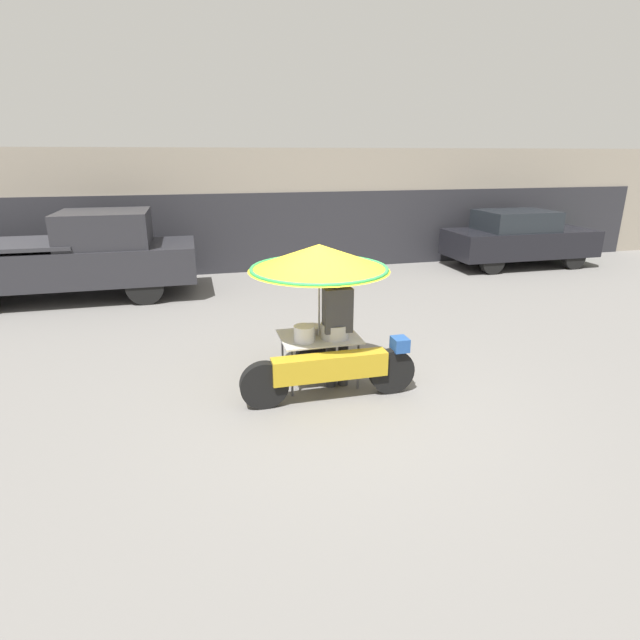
{
  "coord_description": "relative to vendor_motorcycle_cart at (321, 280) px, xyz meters",
  "views": [
    {
      "loc": [
        -1.72,
        -5.71,
        3.07
      ],
      "look_at": [
        -0.13,
        0.51,
        0.94
      ],
      "focal_mm": 28.0,
      "sensor_mm": 36.0,
      "label": 1
    }
  ],
  "objects": [
    {
      "name": "pickup_truck",
      "position": [
        -4.17,
        5.58,
        -0.56
      ],
      "size": [
        5.48,
        1.9,
        1.91
      ],
      "color": "black",
      "rests_on": "ground"
    },
    {
      "name": "potted_plant",
      "position": [
        9.76,
        6.7,
        -0.98
      ],
      "size": [
        0.77,
        0.77,
        0.94
      ],
      "color": "#2D2D33",
      "rests_on": "ground"
    },
    {
      "name": "ground_plane",
      "position": [
        0.12,
        -0.49,
        -1.5
      ],
      "size": [
        36.0,
        36.0,
        0.0
      ],
      "primitive_type": "plane",
      "color": "slate"
    },
    {
      "name": "vendor_person",
      "position": [
        0.2,
        -0.11,
        -0.59
      ],
      "size": [
        0.38,
        0.22,
        1.62
      ],
      "color": "#2D2D33",
      "rests_on": "ground"
    },
    {
      "name": "vendor_motorcycle_cart",
      "position": [
        0.0,
        0.0,
        0.0
      ],
      "size": [
        2.34,
        1.88,
        1.96
      ],
      "color": "black",
      "rests_on": "ground"
    },
    {
      "name": "parked_car",
      "position": [
        7.4,
        6.16,
        -0.69
      ],
      "size": [
        4.16,
        1.72,
        1.58
      ],
      "color": "black",
      "rests_on": "ground"
    },
    {
      "name": "shopfront_building",
      "position": [
        0.12,
        8.34,
        0.11
      ],
      "size": [
        28.0,
        2.06,
        3.24
      ],
      "color": "gray",
      "rests_on": "ground"
    }
  ]
}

